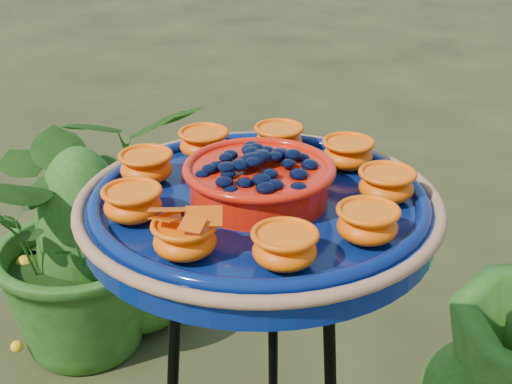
# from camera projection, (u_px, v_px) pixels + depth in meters

# --- Properties ---
(feeder_dish) EXTENTS (0.54, 0.54, 0.11)m
(feeder_dish) POSITION_uv_depth(u_px,v_px,m) (259.00, 201.00, 0.95)
(feeder_dish) COLOR #061851
(feeder_dish) RESTS_ON tripod_stand
(shrub_back_left) EXTENTS (0.98, 0.97, 0.82)m
(shrub_back_left) POSITION_uv_depth(u_px,v_px,m) (84.00, 222.00, 2.07)
(shrub_back_left) COLOR #214512
(shrub_back_left) RESTS_ON ground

